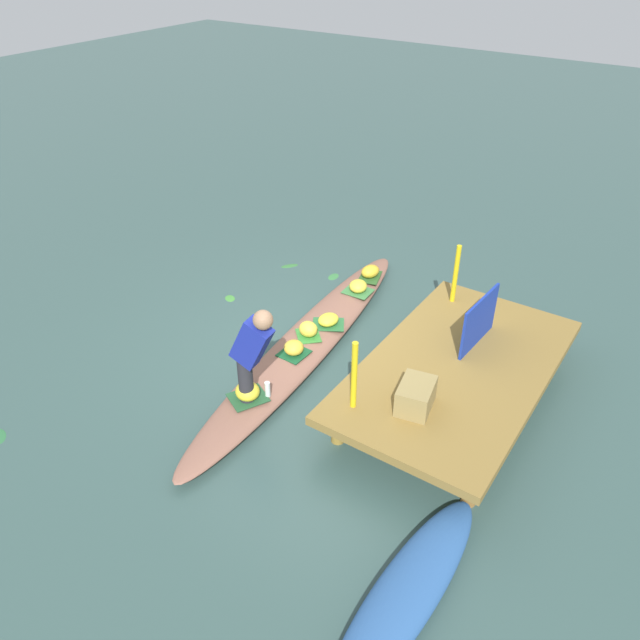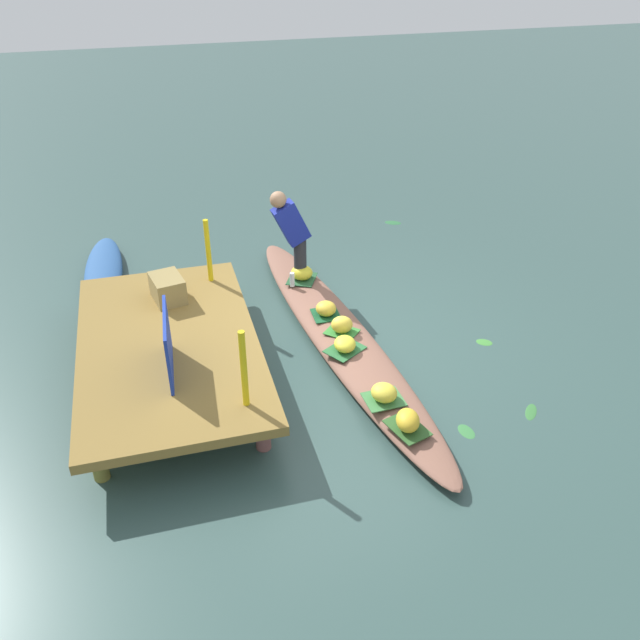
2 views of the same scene
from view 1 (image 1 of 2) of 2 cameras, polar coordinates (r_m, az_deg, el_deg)
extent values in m
plane|color=#344F4B|center=(7.78, -1.32, -2.82)|extent=(40.00, 40.00, 0.00)
cube|color=olive|center=(6.96, 12.46, -4.38)|extent=(3.20, 1.80, 0.10)
cylinder|color=brown|center=(8.28, 11.23, 0.55)|extent=(0.14, 0.14, 0.38)
cylinder|color=olive|center=(6.45, 1.66, -9.77)|extent=(0.14, 0.14, 0.38)
cylinder|color=olive|center=(7.97, 20.64, -2.63)|extent=(0.14, 0.14, 0.38)
cylinder|color=olive|center=(6.05, 13.63, -14.74)|extent=(0.14, 0.14, 0.38)
ellipsoid|color=#885A49|center=(7.72, -1.33, -2.24)|extent=(5.15, 1.21, 0.19)
ellipsoid|color=#2A5490|center=(5.40, 8.02, -23.41)|extent=(2.19, 0.56, 0.22)
cube|color=#245330|center=(6.82, -6.61, -7.06)|extent=(0.50, 0.48, 0.01)
ellipsoid|color=yellow|center=(6.76, -6.66, -6.49)|extent=(0.35, 0.36, 0.18)
cube|color=#2B6A37|center=(7.91, 0.77, -0.39)|extent=(0.47, 0.50, 0.01)
ellipsoid|color=yellow|center=(7.87, 0.77, 0.03)|extent=(0.33, 0.29, 0.14)
cube|color=#17522D|center=(7.41, -2.41, -3.06)|extent=(0.34, 0.32, 0.01)
ellipsoid|color=gold|center=(7.36, -2.42, -2.54)|extent=(0.33, 0.33, 0.17)
cube|color=#2D5926|center=(8.98, 4.60, 3.98)|extent=(0.47, 0.39, 0.01)
ellipsoid|color=gold|center=(8.94, 4.63, 4.47)|extent=(0.33, 0.28, 0.18)
cube|color=#3E7D42|center=(8.61, 3.49, 2.65)|extent=(0.33, 0.38, 0.01)
ellipsoid|color=yellow|center=(8.57, 3.51, 3.12)|extent=(0.34, 0.33, 0.17)
cube|color=#368635|center=(7.71, -1.09, -1.41)|extent=(0.44, 0.44, 0.01)
ellipsoid|color=yellow|center=(7.65, -1.10, -0.83)|extent=(0.26, 0.28, 0.19)
cylinder|color=#28282D|center=(6.63, -6.82, -5.44)|extent=(0.16, 0.16, 0.55)
cube|color=navy|center=(6.27, -6.28, -2.11)|extent=(0.23, 0.49, 0.59)
sphere|color=#9E7556|center=(6.01, -5.25, 0.01)|extent=(0.20, 0.20, 0.20)
cylinder|color=silver|center=(6.77, -4.82, -6.34)|extent=(0.06, 0.06, 0.19)
cube|color=#19339D|center=(7.15, 14.38, -0.08)|extent=(0.82, 0.08, 0.60)
cylinder|color=yellow|center=(7.84, 12.32, 4.15)|extent=(0.06, 0.06, 0.77)
cylinder|color=yellow|center=(6.01, 3.14, -5.08)|extent=(0.06, 0.06, 0.77)
cube|color=olive|center=(6.22, 8.76, -6.89)|extent=(0.49, 0.40, 0.28)
ellipsoid|color=#357236|center=(9.65, -2.81, 4.99)|extent=(0.28, 0.25, 0.01)
ellipsoid|color=#387A3F|center=(9.35, 1.23, 4.00)|extent=(0.23, 0.16, 0.01)
ellipsoid|color=#418A38|center=(8.90, -8.25, 1.99)|extent=(0.22, 0.23, 0.01)
camera|label=2|loc=(11.25, 28.66, 28.31)|focal=37.27mm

